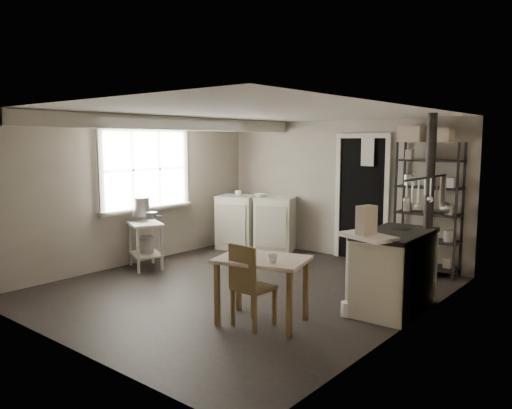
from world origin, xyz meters
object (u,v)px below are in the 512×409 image
Objects in this scene: stockpot at (141,207)px; base_cabinets at (256,224)px; prep_table at (146,243)px; work_table at (262,288)px; chair at (254,281)px; stove at (395,273)px; flour_sack at (410,258)px; shelf_rack at (428,210)px.

stockpot is 2.25m from base_cabinets.
base_cabinets reaches higher than prep_table.
base_cabinets is at bearing 74.72° from stockpot.
chair is (-0.01, -0.13, 0.10)m from work_table.
stockpot reaches higher than stove.
prep_table is 0.75× the size of work_table.
prep_table is at bearing -122.44° from base_cabinets.
stove is at bearing 8.23° from stockpot.
base_cabinets is at bearing 132.24° from chair.
base_cabinets is at bearing 130.31° from work_table.
flour_sack is (3.45, 2.20, -0.70)m from stockpot.
flour_sack is at bearing 103.45° from stove.
base_cabinets is at bearing 78.76° from prep_table.
stockpot is 3.14m from chair.
prep_table is 1.68× the size of flour_sack.
stove reaches higher than work_table.
flour_sack is (-0.17, -0.18, -0.71)m from shelf_rack.
stove is (3.92, 0.57, -0.50)m from stockpot.
prep_table is 0.61× the size of stove.
prep_table is at bearing 167.32° from chair.
base_cabinets is 3.09m from shelf_rack.
prep_table is 2.44× the size of stockpot.
flour_sack is at bearing -19.69° from base_cabinets.
flour_sack is at bearing 34.23° from prep_table.
stockpot is at bearing 162.96° from prep_table.
stove is 1.24× the size of work_table.
shelf_rack reaches higher than work_table.
stove is at bearing 60.03° from chair.
base_cabinets is 1.65× the size of chair.
work_table is at bearing -98.62° from flour_sack.
flour_sack is (3.30, 2.24, -0.16)m from prep_table.
prep_table is 0.56m from stockpot.
stockpot is 0.25× the size of stove.
stockpot is 0.20× the size of base_cabinets.
stockpot reaches higher than base_cabinets.
chair is 3.10m from flour_sack.
work_table is at bearing -70.90° from base_cabinets.
chair reaches higher than work_table.
shelf_rack is at bearing 47.28° from flour_sack.
prep_table is 0.48× the size of base_cabinets.
chair is (2.41, -2.98, 0.02)m from base_cabinets.
stockpot is at bearing -174.65° from stove.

